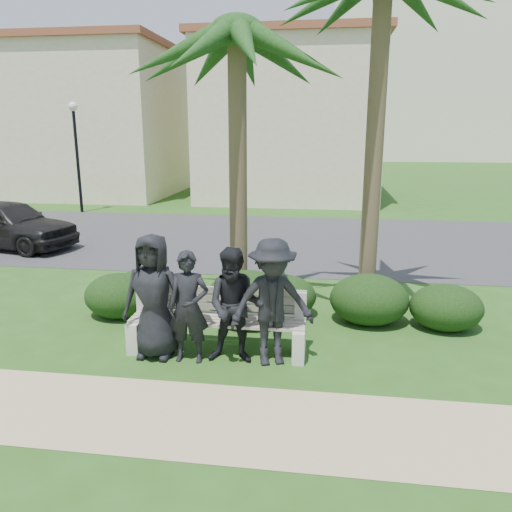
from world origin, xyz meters
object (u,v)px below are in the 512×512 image
object	(u,v)px
man_a	(154,296)
man_c	(235,306)
palm_left	(237,35)
car_a	(8,224)
man_d	(272,303)
man_b	(189,307)
street_lamp	(76,138)
park_bench	(218,325)

from	to	relation	value
man_a	man_c	world-z (taller)	man_a
palm_left	car_a	bearing A→B (deg)	151.69
man_d	car_a	size ratio (longest dim) A/B	0.46
man_a	man_d	xyz separation A→B (m)	(1.73, -0.00, -0.01)
man_d	palm_left	xyz separation A→B (m)	(-0.86, 2.17, 3.86)
man_b	man_d	xyz separation A→B (m)	(1.19, 0.08, 0.10)
man_a	street_lamp	bearing A→B (deg)	123.35
park_bench	man_a	xyz separation A→B (m)	(-0.88, -0.27, 0.51)
man_a	car_a	bearing A→B (deg)	138.83
man_b	park_bench	bearing A→B (deg)	44.31
street_lamp	car_a	bearing A→B (deg)	-81.38
man_a	car_a	world-z (taller)	man_a
park_bench	man_b	distance (m)	0.63
park_bench	man_a	size ratio (longest dim) A/B	1.43
man_d	palm_left	distance (m)	4.52
park_bench	man_a	world-z (taller)	man_a
park_bench	palm_left	size ratio (longest dim) A/B	0.46
park_bench	car_a	size ratio (longest dim) A/B	0.66
man_d	man_c	bearing A→B (deg)	163.51
park_bench	man_d	size ratio (longest dim) A/B	1.44
car_a	man_d	bearing A→B (deg)	-114.93
street_lamp	palm_left	world-z (taller)	palm_left
man_b	palm_left	world-z (taller)	palm_left
street_lamp	man_b	bearing A→B (deg)	-57.34
man_d	man_b	bearing A→B (deg)	165.49
man_a	man_b	world-z (taller)	man_a
man_d	park_bench	bearing A→B (deg)	143.78
man_c	palm_left	xyz separation A→B (m)	(-0.33, 2.19, 3.94)
park_bench	man_b	world-z (taller)	man_b
street_lamp	man_a	size ratio (longest dim) A/B	2.31
street_lamp	man_c	bearing A→B (deg)	-55.07
palm_left	car_a	xyz separation A→B (m)	(-7.31, 3.94, -4.10)
street_lamp	man_c	world-z (taller)	street_lamp
man_c	man_d	bearing A→B (deg)	1.83
car_a	street_lamp	bearing A→B (deg)	20.48
man_c	palm_left	world-z (taller)	palm_left
park_bench	man_b	xyz separation A→B (m)	(-0.34, -0.36, 0.40)
man_b	palm_left	distance (m)	4.57
street_lamp	man_d	world-z (taller)	street_lamp
street_lamp	man_c	xyz separation A→B (m)	(8.57, -12.27, -2.09)
street_lamp	park_bench	bearing A→B (deg)	-55.46
man_b	man_c	xyz separation A→B (m)	(0.66, 0.06, 0.03)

